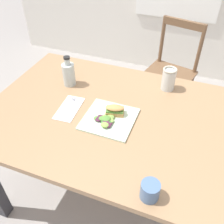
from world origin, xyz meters
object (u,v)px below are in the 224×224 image
Objects in this scene: mason_jar_iced_tea at (168,80)px; chair_wooden_far at (170,73)px; dining_table at (111,128)px; plate_lunch at (109,119)px; sandwich_half_front at (115,110)px; fork_on_napkin at (70,106)px; bottle_cold_brew at (69,75)px; cup_extra_side at (150,191)px.

chair_wooden_far is at bearing 95.78° from mason_jar_iced_tea.
dining_table is at bearing -99.49° from chair_wooden_far.
plate_lunch is 2.45× the size of sandwich_half_front.
plate_lunch is 0.45m from mason_jar_iced_tea.
dining_table is 1.56× the size of chair_wooden_far.
fork_on_napkin is 0.99× the size of bottle_cold_brew.
dining_table is at bearing 160.98° from sandwich_half_front.
chair_wooden_far is at bearing 58.90° from bottle_cold_brew.
cup_extra_side is (0.15, -1.41, 0.33)m from chair_wooden_far.
mason_jar_iced_tea is (0.46, 0.36, 0.06)m from fork_on_napkin.
chair_wooden_far is 4.64× the size of bottle_cold_brew.
bottle_cold_brew reaches higher than dining_table.
cup_extra_side is (0.54, -0.38, 0.03)m from fork_on_napkin.
mason_jar_iced_tea is at bearing 58.73° from sandwich_half_front.
dining_table is at bearing 101.79° from plate_lunch.
mason_jar_iced_tea reaches higher than plate_lunch.
bottle_cold_brew is 0.59m from mason_jar_iced_tea.
fork_on_napkin is at bearing -61.49° from bottle_cold_brew.
plate_lunch reaches higher than dining_table.
plate_lunch is at bearing -78.21° from dining_table.
mason_jar_iced_tea is at bearing 54.96° from dining_table.
mason_jar_iced_tea is (0.57, 0.17, -0.00)m from bottle_cold_brew.
sandwich_half_front is at bearing -97.97° from chair_wooden_far.
bottle_cold_brew is at bearing 138.61° from cup_extra_side.
chair_wooden_far is at bearing 95.98° from cup_extra_side.
sandwich_half_front reaches higher than plate_lunch.
chair_wooden_far reaches higher than sandwich_half_front.
chair_wooden_far is at bearing 82.03° from sandwich_half_front.
dining_table is 7.22× the size of bottle_cold_brew.
mason_jar_iced_tea reaches higher than chair_wooden_far.
cup_extra_side is at bearing -34.79° from fork_on_napkin.
sandwich_half_front is (-0.14, -1.01, 0.33)m from chair_wooden_far.
dining_table is at bearing -125.04° from mason_jar_iced_tea.
cup_extra_side is at bearing -49.44° from plate_lunch.
sandwich_half_front is 0.26m from fork_on_napkin.
plate_lunch is at bearing -111.53° from sandwich_half_front.
mason_jar_iced_tea is at bearing 96.16° from cup_extra_side.
sandwich_half_front is at bearing -19.02° from dining_table.
cup_extra_side is at bearing -83.84° from mason_jar_iced_tea.
bottle_cold_brew is at bearing 118.51° from fork_on_napkin.
sandwich_half_front is 0.49m from cup_extra_side.
sandwich_half_front is (0.02, 0.04, 0.03)m from plate_lunch.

